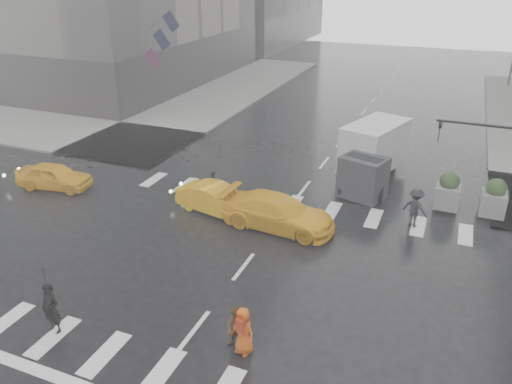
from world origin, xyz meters
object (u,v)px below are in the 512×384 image
at_px(pedestrian_orange, 243,331).
at_px(box_truck, 372,154).
at_px(traffic_signal_pole, 504,154).
at_px(taxi_front, 54,176).
at_px(pedestrian_brown, 237,329).
at_px(taxi_mid, 217,200).

height_order(pedestrian_orange, box_truck, box_truck).
relative_size(traffic_signal_pole, box_truck, 0.77).
xyz_separation_m(pedestrian_orange, taxi_front, (-14.04, 7.43, -0.14)).
distance_m(traffic_signal_pole, pedestrian_orange, 14.43).
relative_size(pedestrian_brown, box_truck, 0.26).
bearing_deg(taxi_front, pedestrian_brown, -127.27).
xyz_separation_m(pedestrian_brown, taxi_front, (-13.81, 7.36, -0.08)).
xyz_separation_m(traffic_signal_pole, box_truck, (-6.01, 2.09, -1.57)).
bearing_deg(pedestrian_orange, taxi_front, 164.38).
distance_m(traffic_signal_pole, box_truck, 6.55).
bearing_deg(traffic_signal_pole, box_truck, 160.84).
bearing_deg(taxi_front, pedestrian_orange, -127.09).
bearing_deg(taxi_mid, pedestrian_brown, -138.51).
xyz_separation_m(traffic_signal_pole, taxi_front, (-21.18, -4.88, -2.55)).
bearing_deg(taxi_front, taxi_mid, -95.06).
relative_size(traffic_signal_pole, pedestrian_brown, 2.99).
xyz_separation_m(traffic_signal_pole, taxi_mid, (-12.00, -4.22, -2.54)).
relative_size(traffic_signal_pole, taxi_mid, 1.09).
bearing_deg(pedestrian_brown, box_truck, 90.75).
bearing_deg(box_truck, taxi_mid, -116.20).
height_order(pedestrian_brown, taxi_mid, pedestrian_brown).
xyz_separation_m(pedestrian_orange, taxi_mid, (-4.86, 8.10, -0.13)).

